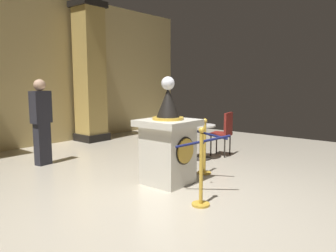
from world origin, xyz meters
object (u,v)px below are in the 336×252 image
at_px(pedestal_clock, 168,144).
at_px(stanchion_far, 204,155).
at_px(cafe_table, 201,137).
at_px(bystander_guest, 41,120).
at_px(cafe_chair_red, 224,130).
at_px(stanchion_near, 201,179).

relative_size(pedestal_clock, stanchion_far, 1.72).
distance_m(pedestal_clock, cafe_table, 1.82).
bearing_deg(pedestal_clock, cafe_table, 17.10).
distance_m(stanchion_far, cafe_table, 1.12).
distance_m(bystander_guest, cafe_chair_red, 3.77).
distance_m(stanchion_near, stanchion_far, 1.53).
relative_size(stanchion_far, bystander_guest, 0.59).
relative_size(pedestal_clock, bystander_guest, 1.02).
distance_m(pedestal_clock, cafe_chair_red, 2.31).
bearing_deg(stanchion_near, stanchion_far, 31.56).
bearing_deg(pedestal_clock, bystander_guest, 103.54).
xyz_separation_m(stanchion_near, cafe_chair_red, (2.75, 1.25, 0.21)).
bearing_deg(stanchion_near, cafe_table, 33.89).
distance_m(bystander_guest, cafe_table, 3.21).
distance_m(stanchion_far, bystander_guest, 3.21).
bearing_deg(pedestal_clock, stanchion_far, -9.69).
bearing_deg(bystander_guest, cafe_chair_red, -38.80).
relative_size(stanchion_far, cafe_chair_red, 1.03).
relative_size(stanchion_far, cafe_table, 1.36).
bearing_deg(stanchion_far, cafe_table, 37.07).
distance_m(stanchion_near, cafe_table, 2.64).
distance_m(stanchion_near, bystander_guest, 3.64).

